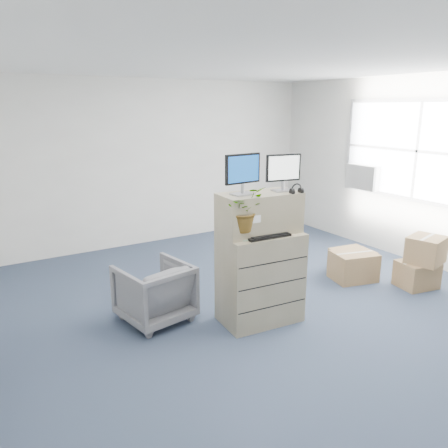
{
  "coord_description": "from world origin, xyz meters",
  "views": [
    {
      "loc": [
        -2.93,
        -3.56,
        2.34
      ],
      "look_at": [
        -0.5,
        0.4,
        1.09
      ],
      "focal_mm": 35.0,
      "sensor_mm": 36.0,
      "label": 1
    }
  ],
  "objects_px": {
    "keyboard": "(266,236)",
    "water_bottle": "(264,219)",
    "filing_cabinet_lower": "(260,277)",
    "monitor_left": "(243,172)",
    "monitor_right": "(283,171)",
    "office_chair": "(154,290)",
    "potted_plant": "(243,215)"
  },
  "relations": [
    {
      "from": "monitor_right",
      "to": "keyboard",
      "type": "xyz_separation_m",
      "value": [
        -0.3,
        -0.13,
        -0.65
      ]
    },
    {
      "from": "monitor_right",
      "to": "keyboard",
      "type": "bearing_deg",
      "value": -147.38
    },
    {
      "from": "office_chair",
      "to": "water_bottle",
      "type": "bearing_deg",
      "value": 142.53
    },
    {
      "from": "potted_plant",
      "to": "office_chair",
      "type": "distance_m",
      "value": 1.34
    },
    {
      "from": "monitor_right",
      "to": "filing_cabinet_lower",
      "type": "bearing_deg",
      "value": -169.88
    },
    {
      "from": "filing_cabinet_lower",
      "to": "potted_plant",
      "type": "distance_m",
      "value": 0.81
    },
    {
      "from": "keyboard",
      "to": "water_bottle",
      "type": "relative_size",
      "value": 1.84
    },
    {
      "from": "filing_cabinet_lower",
      "to": "monitor_right",
      "type": "bearing_deg",
      "value": 5.38
    },
    {
      "from": "filing_cabinet_lower",
      "to": "water_bottle",
      "type": "height_order",
      "value": "water_bottle"
    },
    {
      "from": "monitor_right",
      "to": "potted_plant",
      "type": "xyz_separation_m",
      "value": [
        -0.56,
        -0.06,
        -0.41
      ]
    },
    {
      "from": "water_bottle",
      "to": "office_chair",
      "type": "xyz_separation_m",
      "value": [
        -1.08,
        0.56,
        -0.79
      ]
    },
    {
      "from": "filing_cabinet_lower",
      "to": "monitor_left",
      "type": "relative_size",
      "value": 2.36
    },
    {
      "from": "monitor_left",
      "to": "water_bottle",
      "type": "xyz_separation_m",
      "value": [
        0.27,
        -0.01,
        -0.54
      ]
    },
    {
      "from": "keyboard",
      "to": "monitor_right",
      "type": "bearing_deg",
      "value": 26.69
    },
    {
      "from": "monitor_left",
      "to": "potted_plant",
      "type": "bearing_deg",
      "value": -126.62
    },
    {
      "from": "monitor_left",
      "to": "water_bottle",
      "type": "relative_size",
      "value": 1.58
    },
    {
      "from": "office_chair",
      "to": "filing_cabinet_lower",
      "type": "bearing_deg",
      "value": 138.76
    },
    {
      "from": "monitor_right",
      "to": "potted_plant",
      "type": "distance_m",
      "value": 0.69
    },
    {
      "from": "monitor_left",
      "to": "office_chair",
      "type": "relative_size",
      "value": 0.59
    },
    {
      "from": "keyboard",
      "to": "water_bottle",
      "type": "distance_m",
      "value": 0.24
    },
    {
      "from": "monitor_right",
      "to": "office_chair",
      "type": "relative_size",
      "value": 0.55
    },
    {
      "from": "filing_cabinet_lower",
      "to": "monitor_left",
      "type": "bearing_deg",
      "value": 167.95
    },
    {
      "from": "office_chair",
      "to": "potted_plant",
      "type": "bearing_deg",
      "value": 127.37
    },
    {
      "from": "filing_cabinet_lower",
      "to": "office_chair",
      "type": "relative_size",
      "value": 1.39
    },
    {
      "from": "filing_cabinet_lower",
      "to": "keyboard",
      "type": "distance_m",
      "value": 0.54
    },
    {
      "from": "monitor_left",
      "to": "filing_cabinet_lower",
      "type": "bearing_deg",
      "value": -21.2
    },
    {
      "from": "monitor_right",
      "to": "keyboard",
      "type": "distance_m",
      "value": 0.73
    },
    {
      "from": "monitor_left",
      "to": "office_chair",
      "type": "height_order",
      "value": "monitor_left"
    },
    {
      "from": "monitor_left",
      "to": "keyboard",
      "type": "xyz_separation_m",
      "value": [
        0.18,
        -0.19,
        -0.66
      ]
    },
    {
      "from": "filing_cabinet_lower",
      "to": "water_bottle",
      "type": "bearing_deg",
      "value": 41.26
    },
    {
      "from": "monitor_right",
      "to": "monitor_left",
      "type": "bearing_deg",
      "value": -177.48
    },
    {
      "from": "monitor_left",
      "to": "monitor_right",
      "type": "distance_m",
      "value": 0.49
    }
  ]
}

